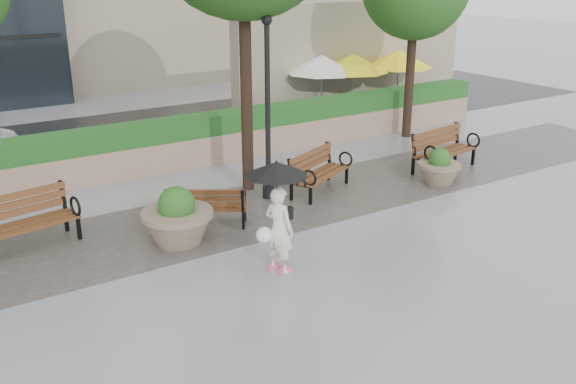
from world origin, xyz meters
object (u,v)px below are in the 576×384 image
bench_3 (320,180)px  lamppost (268,121)px  planter_right (439,170)px  planter_left (178,221)px  pedestrian (278,206)px  bench_4 (444,158)px  bench_1 (25,233)px  bench_2 (207,214)px

bench_3 → lamppost: (-1.26, 0.32, 1.58)m
bench_3 → planter_right: size_ratio=1.83×
planter_left → lamppost: bearing=23.7°
bench_3 → pedestrian: 4.46m
pedestrian → planter_right: bearing=-92.2°
bench_3 → bench_4: (3.84, -0.39, 0.03)m
bench_4 → pedestrian: pedestrian is taller
bench_4 → pedestrian: 7.50m
bench_1 → planter_left: 2.96m
planter_left → pedestrian: pedestrian is taller
planter_left → planter_right: planter_left is taller
planter_right → pedestrian: size_ratio=0.53×
planter_right → pedestrian: (-6.02, -1.92, 0.89)m
bench_3 → pedestrian: (-3.11, -3.04, 0.95)m
bench_1 → pedestrian: size_ratio=1.04×
pedestrian → bench_4: bearing=-89.0°
bench_4 → planter_left: size_ratio=1.51×
lamppost → pedestrian: (-1.85, -3.37, -0.62)m
bench_1 → bench_2: 3.61m
bench_1 → bench_2: (3.51, -0.86, -0.06)m
bench_2 → bench_4: size_ratio=0.81×
planter_left → lamppost: size_ratio=0.33×
bench_3 → lamppost: bearing=141.3°
bench_3 → planter_left: bearing=168.5°
bench_3 → planter_left: size_ratio=1.41×
bench_2 → bench_3: bench_3 is taller
bench_4 → pedestrian: size_ratio=1.04×
planter_right → pedestrian: 6.39m
bench_1 → lamppost: size_ratio=0.51×
bench_1 → pedestrian: 5.12m
bench_2 → lamppost: lamppost is taller
bench_2 → pedestrian: bearing=126.5°
bench_1 → bench_2: bearing=-24.1°
planter_right → pedestrian: pedestrian is taller
bench_4 → lamppost: 5.38m
bench_3 → bench_4: size_ratio=0.94×
bench_4 → planter_left: (-7.98, -0.55, 0.14)m
bench_2 → planter_left: bearing=63.6°
pedestrian → bench_1: bearing=26.4°
bench_2 → bench_4: bearing=-146.3°
bench_3 → pedestrian: size_ratio=0.98×
bench_2 → planter_right: 6.20m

